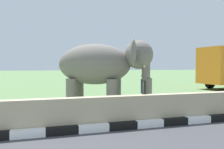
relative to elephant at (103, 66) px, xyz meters
The scene contains 3 objects.
barrier_parapet 3.40m from the elephant, 126.02° to the right, with size 28.00×0.36×1.00m, color tan.
elephant is the anchor object (origin of this frame).
person_handler 2.02m from the elephant, 18.20° to the right, with size 0.40×0.61×1.66m.
Camera 1 is at (1.37, -2.64, 1.93)m, focal length 36.80 mm.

